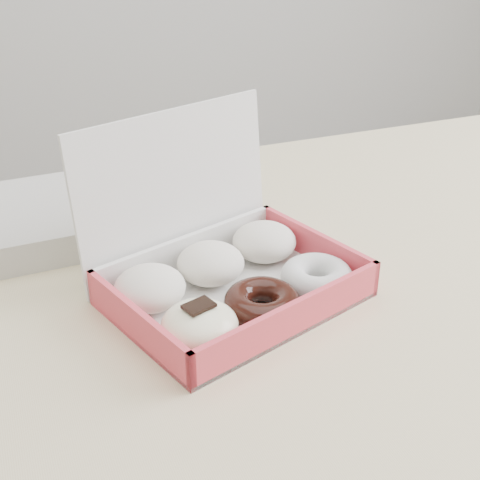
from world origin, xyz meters
name	(u,v)px	position (x,y,z in m)	size (l,w,h in m)	color
table	(327,302)	(0.00, 0.00, 0.67)	(1.20, 0.80, 0.75)	#D0BB89
donut_box	(225,272)	(-0.17, -0.04, 0.78)	(0.33, 0.30, 0.20)	white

